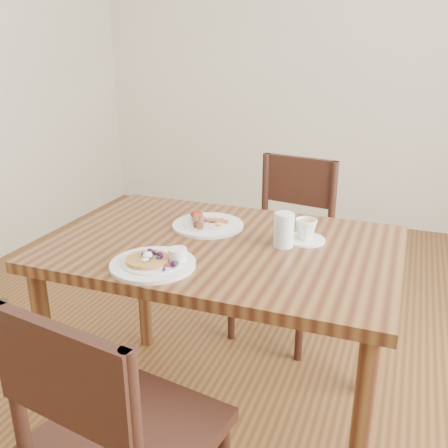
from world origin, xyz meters
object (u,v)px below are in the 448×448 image
Objects in this scene: pancake_plate at (155,262)px; dining_table at (224,268)px; teacup_saucer at (306,232)px; chair_near at (114,435)px; water_glass at (284,230)px; breakfast_plate at (207,224)px; chair_far at (286,239)px.

dining_table is at bearing 62.24° from pancake_plate.
chair_near is at bearing -109.81° from teacup_saucer.
chair_near is at bearing -92.48° from dining_table.
chair_near reaches higher than water_glass.
breakfast_plate is at bearing 165.49° from water_glass.
chair_near reaches higher than breakfast_plate.
water_glass is (0.20, 0.05, 0.16)m from dining_table.
breakfast_plate is 0.33m from water_glass.
chair_far is 0.77m from water_glass.
chair_far is 3.26× the size of breakfast_plate.
teacup_saucer reaches higher than pancake_plate.
pancake_plate is at bearing -92.52° from breakfast_plate.
chair_far is (0.05, 0.74, -0.16)m from dining_table.
chair_near is 1.00× the size of chair_far.
teacup_saucer is (0.38, -0.01, 0.02)m from breakfast_plate.
chair_far reaches higher than teacup_saucer.
chair_near and chair_far have the same top height.
water_glass reaches higher than pancake_plate.
water_glass reaches higher than breakfast_plate.
chair_near is 1.43m from chair_far.
chair_near is 0.87m from breakfast_plate.
chair_far is 3.26× the size of pancake_plate.
pancake_plate is (-0.11, 0.43, 0.27)m from chair_near.
chair_far is at bearing 79.36° from pancake_plate.
breakfast_plate is at bearing 87.48° from pancake_plate.
dining_table is at bearing -155.42° from teacup_saucer.
teacup_saucer is at bearing -1.19° from breakfast_plate.
pancake_plate is 1.00× the size of breakfast_plate.
dining_table is 0.26m from water_glass.
teacup_saucer is (0.21, -0.62, 0.29)m from chair_far.
breakfast_plate is (-0.17, -0.61, 0.27)m from chair_far.
chair_far is 6.29× the size of teacup_saucer.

